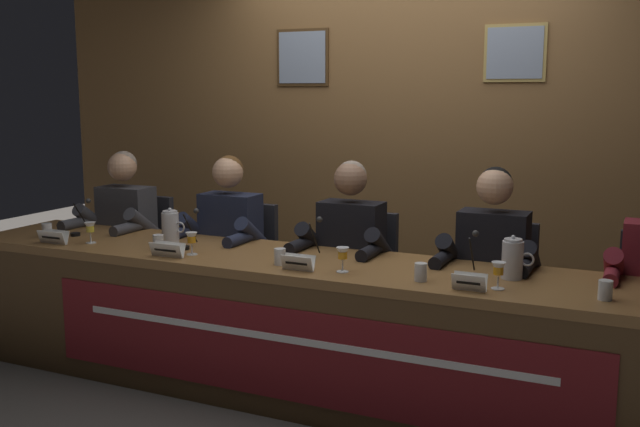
% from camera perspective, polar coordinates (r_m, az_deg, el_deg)
% --- Properties ---
extents(ground_plane, '(12.00, 12.00, 0.00)m').
position_cam_1_polar(ground_plane, '(4.07, 0.00, -13.98)').
color(ground_plane, '#4C4742').
extents(wall_back_panelled, '(5.56, 0.14, 2.60)m').
position_cam_1_polar(wall_back_panelled, '(5.01, 6.55, 5.78)').
color(wall_back_panelled, brown).
rests_on(wall_back_panelled, ground_plane).
extents(conference_table, '(4.36, 0.73, 0.75)m').
position_cam_1_polar(conference_table, '(3.79, -0.74, -7.43)').
color(conference_table, brown).
rests_on(conference_table, ground_plane).
extents(chair_far_left, '(0.44, 0.45, 0.91)m').
position_cam_1_polar(chair_far_left, '(5.20, -13.89, -3.88)').
color(chair_far_left, black).
rests_on(chair_far_left, ground_plane).
extents(panelist_far_left, '(0.51, 0.48, 1.24)m').
position_cam_1_polar(panelist_far_left, '(4.99, -15.44, -1.25)').
color(panelist_far_left, black).
rests_on(panelist_far_left, ground_plane).
extents(nameplate_far_left, '(0.19, 0.06, 0.08)m').
position_cam_1_polar(nameplate_far_left, '(4.52, -20.09, -1.73)').
color(nameplate_far_left, white).
rests_on(nameplate_far_left, conference_table).
extents(juice_glass_far_left, '(0.06, 0.06, 0.12)m').
position_cam_1_polar(juice_glass_far_left, '(4.46, -17.49, -1.13)').
color(juice_glass_far_left, white).
rests_on(juice_glass_far_left, conference_table).
extents(water_cup_far_left, '(0.06, 0.06, 0.08)m').
position_cam_1_polar(water_cup_far_left, '(4.73, -20.52, -1.29)').
color(water_cup_far_left, silver).
rests_on(water_cup_far_left, conference_table).
extents(microphone_far_left, '(0.06, 0.17, 0.22)m').
position_cam_1_polar(microphone_far_left, '(4.74, -18.24, -0.70)').
color(microphone_far_left, black).
rests_on(microphone_far_left, conference_table).
extents(chair_left, '(0.44, 0.45, 0.91)m').
position_cam_1_polar(chair_left, '(4.75, -6.16, -4.93)').
color(chair_left, black).
rests_on(chair_left, ground_plane).
extents(panelist_left, '(0.51, 0.48, 1.24)m').
position_cam_1_polar(panelist_left, '(4.52, -7.53, -2.09)').
color(panelist_left, black).
rests_on(panelist_left, ground_plane).
extents(nameplate_left, '(0.20, 0.06, 0.08)m').
position_cam_1_polar(nameplate_left, '(3.99, -11.82, -2.78)').
color(nameplate_left, white).
rests_on(nameplate_left, conference_table).
extents(juice_glass_left, '(0.06, 0.06, 0.12)m').
position_cam_1_polar(juice_glass_left, '(4.01, -9.99, -1.99)').
color(juice_glass_left, white).
rests_on(juice_glass_left, conference_table).
extents(water_cup_left, '(0.06, 0.06, 0.08)m').
position_cam_1_polar(water_cup_left, '(4.18, -12.51, -2.26)').
color(water_cup_left, silver).
rests_on(water_cup_left, conference_table).
extents(microphone_left, '(0.06, 0.17, 0.22)m').
position_cam_1_polar(microphone_left, '(4.19, -10.24, -1.67)').
color(microphone_left, black).
rests_on(microphone_left, conference_table).
extents(chair_center, '(0.44, 0.45, 0.91)m').
position_cam_1_polar(chair_center, '(4.40, 3.01, -6.06)').
color(chair_center, black).
rests_on(chair_center, ground_plane).
extents(panelist_center, '(0.51, 0.48, 1.24)m').
position_cam_1_polar(panelist_center, '(4.15, 2.02, -3.05)').
color(panelist_center, black).
rests_on(panelist_center, ground_plane).
extents(nameplate_center, '(0.17, 0.06, 0.08)m').
position_cam_1_polar(nameplate_center, '(3.61, -1.73, -3.86)').
color(nameplate_center, white).
rests_on(nameplate_center, conference_table).
extents(juice_glass_center, '(0.06, 0.06, 0.12)m').
position_cam_1_polar(juice_glass_center, '(3.57, 1.78, -3.25)').
color(juice_glass_center, white).
rests_on(juice_glass_center, conference_table).
extents(water_cup_center, '(0.06, 0.06, 0.08)m').
position_cam_1_polar(water_cup_center, '(3.74, -3.15, -3.45)').
color(water_cup_center, silver).
rests_on(water_cup_center, conference_table).
extents(microphone_center, '(0.06, 0.17, 0.22)m').
position_cam_1_polar(microphone_center, '(3.84, -0.56, -2.51)').
color(microphone_center, black).
rests_on(microphone_center, conference_table).
extents(chair_right, '(0.44, 0.45, 0.91)m').
position_cam_1_polar(chair_right, '(4.18, 13.49, -7.15)').
color(chair_right, black).
rests_on(chair_right, ground_plane).
extents(panelist_right, '(0.51, 0.48, 1.24)m').
position_cam_1_polar(panelist_right, '(3.92, 13.07, -4.05)').
color(panelist_right, black).
rests_on(panelist_right, ground_plane).
extents(nameplate_right, '(0.15, 0.06, 0.08)m').
position_cam_1_polar(nameplate_right, '(3.32, 11.57, -5.27)').
color(nameplate_right, white).
rests_on(nameplate_right, conference_table).
extents(juice_glass_right, '(0.06, 0.06, 0.12)m').
position_cam_1_polar(juice_glass_right, '(3.36, 13.75, -4.33)').
color(juice_glass_right, white).
rests_on(juice_glass_right, conference_table).
extents(water_cup_right, '(0.06, 0.06, 0.08)m').
position_cam_1_polar(water_cup_right, '(3.45, 7.86, -4.62)').
color(water_cup_right, silver).
rests_on(water_cup_right, conference_table).
extents(microphone_right, '(0.06, 0.17, 0.22)m').
position_cam_1_polar(microphone_right, '(3.54, 11.67, -3.78)').
color(microphone_right, black).
rests_on(microphone_right, conference_table).
extents(water_cup_far_right, '(0.06, 0.06, 0.08)m').
position_cam_1_polar(water_cup_far_right, '(3.34, 21.37, -5.66)').
color(water_cup_far_right, silver).
rests_on(water_cup_far_right, conference_table).
extents(water_pitcher_left_side, '(0.15, 0.10, 0.21)m').
position_cam_1_polar(water_pitcher_left_side, '(4.34, -11.58, -1.04)').
color(water_pitcher_left_side, silver).
rests_on(water_pitcher_left_side, conference_table).
extents(water_pitcher_right_side, '(0.15, 0.10, 0.21)m').
position_cam_1_polar(water_pitcher_right_side, '(3.56, 14.81, -3.45)').
color(water_pitcher_right_side, silver).
rests_on(water_pitcher_right_side, conference_table).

